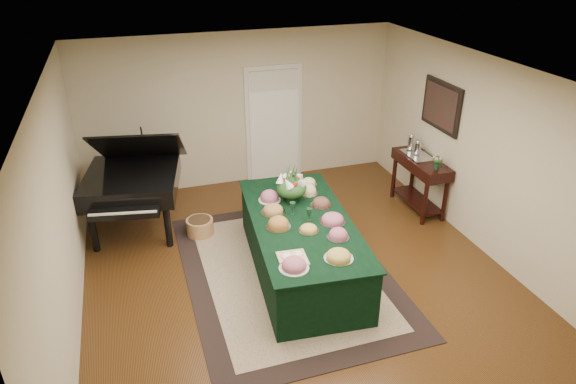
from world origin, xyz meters
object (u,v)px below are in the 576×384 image
object	(u,v)px
floral_centerpiece	(292,184)
grand_piano	(133,181)
mahogany_sideboard	(421,171)
buffet_table	(301,245)

from	to	relation	value
floral_centerpiece	grand_piano	bearing A→B (deg)	148.61
floral_centerpiece	mahogany_sideboard	world-z (taller)	floral_centerpiece
mahogany_sideboard	buffet_table	bearing A→B (deg)	-156.09
buffet_table	grand_piano	bearing A→B (deg)	138.22
grand_piano	buffet_table	bearing A→B (deg)	-41.78
buffet_table	floral_centerpiece	distance (m)	0.85
buffet_table	mahogany_sideboard	size ratio (longest dim) A/B	2.39
grand_piano	mahogany_sideboard	size ratio (longest dim) A/B	1.55
floral_centerpiece	mahogany_sideboard	bearing A→B (deg)	12.49
floral_centerpiece	grand_piano	world-z (taller)	grand_piano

